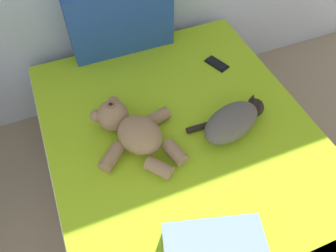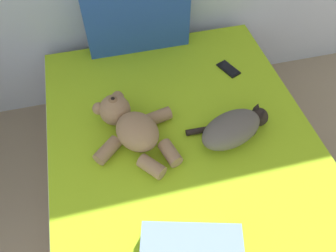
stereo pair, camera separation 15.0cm
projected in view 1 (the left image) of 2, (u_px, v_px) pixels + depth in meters
name	position (u px, v px, depth m)	size (l,w,h in m)	color
bed	(188.00, 175.00, 1.90)	(1.44, 1.94, 0.54)	brown
patterned_cushion	(121.00, 20.00, 2.01)	(0.64, 0.13, 0.43)	#264C99
cat	(234.00, 121.00, 1.71)	(0.44, 0.29, 0.15)	#59514C
teddy_bear	(132.00, 130.00, 1.66)	(0.44, 0.54, 0.18)	#937051
cell_phone	(217.00, 64.00, 2.08)	(0.12, 0.16, 0.01)	black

